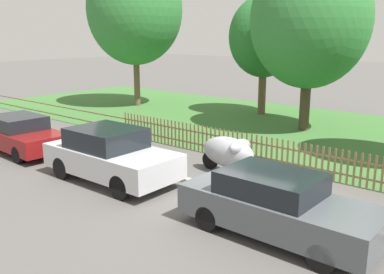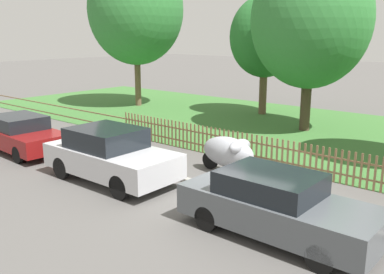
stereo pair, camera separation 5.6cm
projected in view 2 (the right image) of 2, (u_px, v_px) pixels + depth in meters
name	position (u px, v px, depth m)	size (l,w,h in m)	color
ground_plane	(232.00, 197.00, 11.28)	(120.00, 120.00, 0.00)	#565451
kerb_stone	(234.00, 194.00, 11.34)	(42.01, 0.20, 0.12)	#9E998E
grass_strip	(352.00, 138.00, 17.71)	(42.01, 11.61, 0.01)	#3D7033
park_fence	(285.00, 156.00, 13.29)	(42.01, 0.05, 1.01)	olive
parked_car_silver_hatchback	(21.00, 134.00, 15.52)	(4.17, 1.88, 1.31)	maroon
parked_car_black_saloon	(110.00, 155.00, 12.41)	(4.17, 1.91, 1.55)	#BCBCC1
parked_car_navy_estate	(276.00, 205.00, 8.97)	(4.23, 1.72, 1.38)	#51565B
covered_motorcycle	(229.00, 152.00, 13.02)	(1.95, 0.90, 1.15)	black
tree_nearest_kerb	(136.00, 10.00, 24.44)	(5.47, 5.47, 8.70)	brown
tree_behind_motorcycle	(265.00, 37.00, 22.05)	(3.66, 3.66, 6.17)	brown
tree_mid_park	(311.00, 20.00, 18.01)	(5.07, 5.07, 7.70)	#473828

